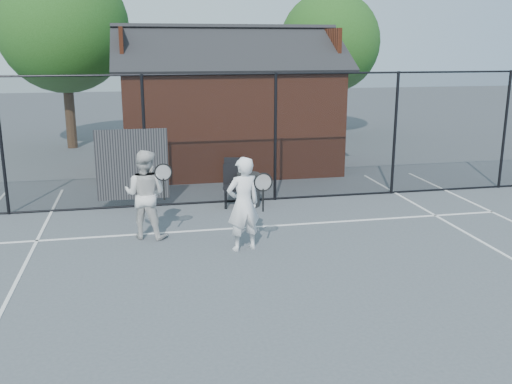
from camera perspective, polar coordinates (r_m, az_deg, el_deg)
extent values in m
plane|color=#474D52|center=(8.87, 3.15, -9.44)|extent=(80.00, 80.00, 0.00)
cube|color=silver|center=(11.60, -0.62, -3.54)|extent=(11.00, 0.06, 0.01)
cube|color=silver|center=(11.46, -0.47, -3.77)|extent=(0.06, 0.30, 0.01)
cylinder|color=black|center=(13.32, -24.10, 4.16)|extent=(0.07, 0.07, 3.00)
cylinder|color=black|center=(13.00, -11.07, 4.93)|extent=(0.07, 0.07, 3.00)
cylinder|color=black|center=(13.37, 1.94, 5.44)|extent=(0.07, 0.07, 3.00)
cylinder|color=black|center=(14.37, 13.71, 5.67)|extent=(0.07, 0.07, 3.00)
cylinder|color=black|center=(15.88, 23.61, 5.67)|extent=(0.07, 0.07, 3.00)
cylinder|color=black|center=(13.02, -2.37, 11.70)|extent=(22.00, 0.04, 0.04)
cylinder|color=black|center=(13.48, -2.25, -0.88)|extent=(22.00, 0.04, 0.04)
cube|color=black|center=(13.17, -2.31, 5.30)|extent=(22.00, 3.00, 0.01)
cube|color=black|center=(13.08, -12.28, 2.69)|extent=(1.60, 0.04, 1.60)
cube|color=#632A17|center=(17.16, -2.85, 7.43)|extent=(6.00, 4.00, 3.00)
cube|color=black|center=(16.05, -2.37, 14.22)|extent=(6.50, 2.36, 1.32)
cube|color=black|center=(18.03, -3.44, 14.23)|extent=(6.50, 2.36, 1.32)
cube|color=#632A17|center=(16.84, -13.21, 13.87)|extent=(0.10, 2.80, 1.06)
cube|color=#632A17|center=(17.73, 6.83, 14.15)|extent=(0.10, 2.80, 1.06)
cylinder|color=#311E13|center=(21.59, -18.10, 7.54)|extent=(0.36, 0.36, 2.52)
sphere|color=#1D4413|center=(21.48, -18.73, 15.33)|extent=(4.48, 4.48, 4.48)
cylinder|color=#311E13|center=(23.72, 7.20, 8.34)|extent=(0.36, 0.36, 2.23)
sphere|color=#1D4413|center=(23.60, 7.40, 14.64)|extent=(3.97, 3.97, 3.97)
imported|color=white|center=(10.13, -1.28, -1.21)|extent=(0.70, 0.55, 1.71)
torus|color=black|center=(9.75, 0.72, 0.99)|extent=(0.34, 0.03, 0.34)
cylinder|color=black|center=(9.83, 0.71, -0.82)|extent=(0.03, 0.03, 0.41)
imported|color=silver|center=(11.00, -11.02, -0.23)|extent=(1.01, 0.91, 1.70)
torus|color=black|center=(10.57, -9.26, 1.96)|extent=(0.33, 0.03, 0.33)
cylinder|color=black|center=(10.64, -9.20, 0.29)|extent=(0.03, 0.03, 0.41)
cube|color=black|center=(12.97, -2.12, 0.83)|extent=(0.63, 0.64, 1.08)
cube|color=black|center=(12.98, -2.24, 0.53)|extent=(0.49, 0.51, 0.94)
cylinder|color=black|center=(13.06, -0.79, 0.24)|extent=(0.56, 0.56, 0.77)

